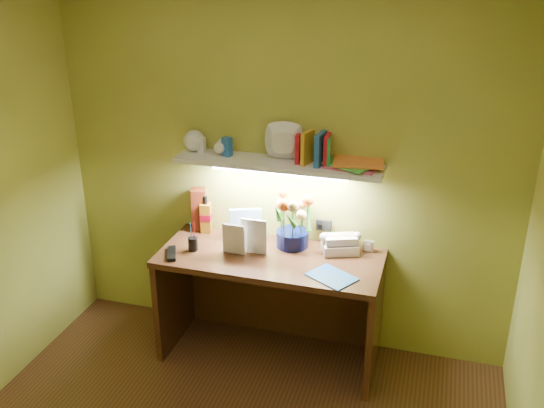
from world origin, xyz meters
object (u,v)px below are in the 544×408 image
Objects in this scene: desk at (270,307)px; flower_bouquet at (293,220)px; telephone at (340,242)px; desk_clock at (368,246)px; whisky_bottle at (206,214)px.

desk is 0.59m from flower_bouquet.
desk is 0.63m from telephone.
desk is 0.75m from desk_clock.
desk is at bearing -22.82° from whisky_bottle.
desk_clock is 0.27× the size of whisky_bottle.
flower_bouquet reaches higher than whisky_bottle.
flower_bouquet is 1.67× the size of telephone.
desk is 5.37× the size of whisky_bottle.
telephone is 0.85× the size of whisky_bottle.
flower_bouquet reaches higher than desk.
desk_clock is at bearing 7.51° from flower_bouquet.
telephone reaches higher than desk.
whisky_bottle is (-0.61, 0.04, -0.05)m from flower_bouquet.
desk is at bearing -119.51° from flower_bouquet.
desk_clock is (0.48, 0.06, -0.15)m from flower_bouquet.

